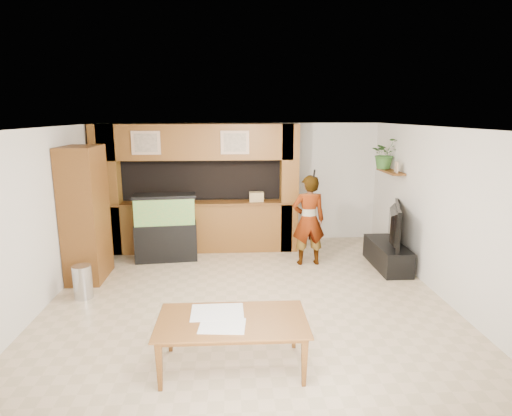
{
  "coord_description": "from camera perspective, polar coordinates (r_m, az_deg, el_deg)",
  "views": [
    {
      "loc": [
        -0.24,
        -6.1,
        2.8
      ],
      "look_at": [
        0.16,
        0.6,
        1.31
      ],
      "focal_mm": 30.0,
      "sensor_mm": 36.0,
      "label": 1
    }
  ],
  "objects": [
    {
      "name": "floor",
      "position": [
        6.71,
        -1.09,
        -12.15
      ],
      "size": [
        6.5,
        6.5,
        0.0
      ],
      "primitive_type": "plane",
      "color": "tan",
      "rests_on": "ground"
    },
    {
      "name": "ceiling",
      "position": [
        6.1,
        -1.19,
        10.63
      ],
      "size": [
        6.5,
        6.5,
        0.0
      ],
      "primitive_type": "plane",
      "color": "white",
      "rests_on": "wall_back"
    },
    {
      "name": "wall_back",
      "position": [
        9.47,
        -1.94,
        3.38
      ],
      "size": [
        6.0,
        0.0,
        6.0
      ],
      "primitive_type": "plane",
      "rotation": [
        1.57,
        0.0,
        0.0
      ],
      "color": "beige",
      "rests_on": "floor"
    },
    {
      "name": "wall_left",
      "position": [
        6.86,
        -27.07,
        -1.52
      ],
      "size": [
        0.0,
        6.5,
        6.5
      ],
      "primitive_type": "plane",
      "rotation": [
        1.57,
        0.0,
        1.57
      ],
      "color": "beige",
      "rests_on": "floor"
    },
    {
      "name": "wall_right",
      "position": [
        7.06,
        23.97,
        -0.84
      ],
      "size": [
        0.0,
        6.5,
        6.5
      ],
      "primitive_type": "plane",
      "rotation": [
        1.57,
        0.0,
        -1.57
      ],
      "color": "beige",
      "rests_on": "floor"
    },
    {
      "name": "partition",
      "position": [
        8.89,
        -7.96,
        2.75
      ],
      "size": [
        4.2,
        0.99,
        2.6
      ],
      "color": "brown",
      "rests_on": "floor"
    },
    {
      "name": "wall_clock",
      "position": [
        7.65,
        -24.34,
        4.65
      ],
      "size": [
        0.05,
        0.25,
        0.25
      ],
      "color": "black",
      "rests_on": "wall_left"
    },
    {
      "name": "wall_shelf",
      "position": [
        8.69,
        17.5,
        4.65
      ],
      "size": [
        0.25,
        0.9,
        0.04
      ],
      "primitive_type": "cube",
      "color": "brown",
      "rests_on": "wall_right"
    },
    {
      "name": "pantry_cabinet",
      "position": [
        7.77,
        -21.8,
        -0.75
      ],
      "size": [
        0.57,
        0.93,
        2.28
      ],
      "primitive_type": "cube",
      "color": "brown",
      "rests_on": "floor"
    },
    {
      "name": "trash_can",
      "position": [
        7.2,
        -22.1,
        -9.11
      ],
      "size": [
        0.28,
        0.28,
        0.52
      ],
      "primitive_type": "cylinder",
      "color": "#B2B2B7",
      "rests_on": "floor"
    },
    {
      "name": "aquarium",
      "position": [
        8.43,
        -11.95,
        -2.67
      ],
      "size": [
        1.17,
        0.44,
        1.3
      ],
      "rotation": [
        0.0,
        0.0,
        0.1
      ],
      "color": "black",
      "rests_on": "floor"
    },
    {
      "name": "tv_stand",
      "position": [
        8.35,
        17.1,
        -6.02
      ],
      "size": [
        0.5,
        1.35,
        0.45
      ],
      "primitive_type": "cube",
      "color": "black",
      "rests_on": "floor"
    },
    {
      "name": "television",
      "position": [
        8.19,
        17.37,
        -2.08
      ],
      "size": [
        0.57,
        1.27,
        0.74
      ],
      "primitive_type": "imported",
      "rotation": [
        0.0,
        0.0,
        1.24
      ],
      "color": "black",
      "rests_on": "tv_stand"
    },
    {
      "name": "photo_frame",
      "position": [
        8.41,
        18.23,
        5.19
      ],
      "size": [
        0.05,
        0.15,
        0.2
      ],
      "primitive_type": "cube",
      "rotation": [
        0.0,
        0.0,
        -0.11
      ],
      "color": "tan",
      "rests_on": "wall_shelf"
    },
    {
      "name": "potted_plant",
      "position": [
        8.91,
        16.79,
        6.98
      ],
      "size": [
        0.68,
        0.64,
        0.61
      ],
      "primitive_type": "imported",
      "rotation": [
        0.0,
        0.0,
        0.36
      ],
      "color": "#305E25",
      "rests_on": "wall_shelf"
    },
    {
      "name": "person",
      "position": [
        8.03,
        7.01,
        -1.63
      ],
      "size": [
        0.64,
        0.44,
        1.71
      ],
      "primitive_type": "imported",
      "rotation": [
        0.0,
        0.0,
        3.19
      ],
      "color": "#9D7756",
      "rests_on": "floor"
    },
    {
      "name": "microphone",
      "position": [
        7.71,
        7.76,
        4.56
      ],
      "size": [
        0.03,
        0.1,
        0.16
      ],
      "primitive_type": "cylinder",
      "rotation": [
        0.44,
        0.0,
        0.0
      ],
      "color": "black",
      "rests_on": "person"
    },
    {
      "name": "dining_table",
      "position": [
        4.97,
        -3.16,
        -17.8
      ],
      "size": [
        1.66,
        0.93,
        0.58
      ],
      "primitive_type": "imported",
      "rotation": [
        0.0,
        0.0,
        -0.01
      ],
      "color": "brown",
      "rests_on": "floor"
    },
    {
      "name": "newspaper_a",
      "position": [
        5.02,
        -5.18,
        -13.67
      ],
      "size": [
        0.6,
        0.44,
        0.01
      ],
      "primitive_type": "cube",
      "rotation": [
        0.0,
        0.0,
        0.01
      ],
      "color": "silver",
      "rests_on": "dining_table"
    },
    {
      "name": "newspaper_b",
      "position": [
        4.74,
        -4.52,
        -15.39
      ],
      "size": [
        0.52,
        0.4,
        0.01
      ],
      "primitive_type": "cube",
      "rotation": [
        0.0,
        0.0,
        -0.09
      ],
      "color": "silver",
      "rests_on": "dining_table"
    },
    {
      "name": "counter_box",
      "position": [
        8.72,
        0.05,
        1.5
      ],
      "size": [
        0.29,
        0.19,
        0.19
      ],
      "primitive_type": "cube",
      "rotation": [
        0.0,
        0.0,
        -0.01
      ],
      "color": "#A08556",
      "rests_on": "partition"
    }
  ]
}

